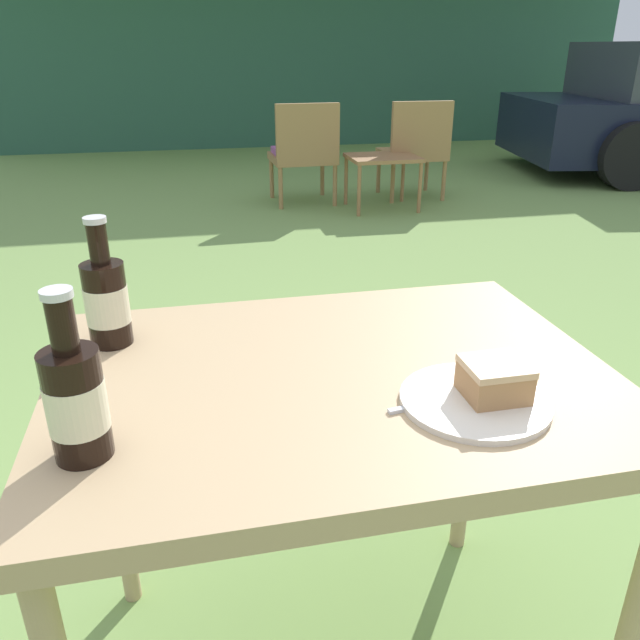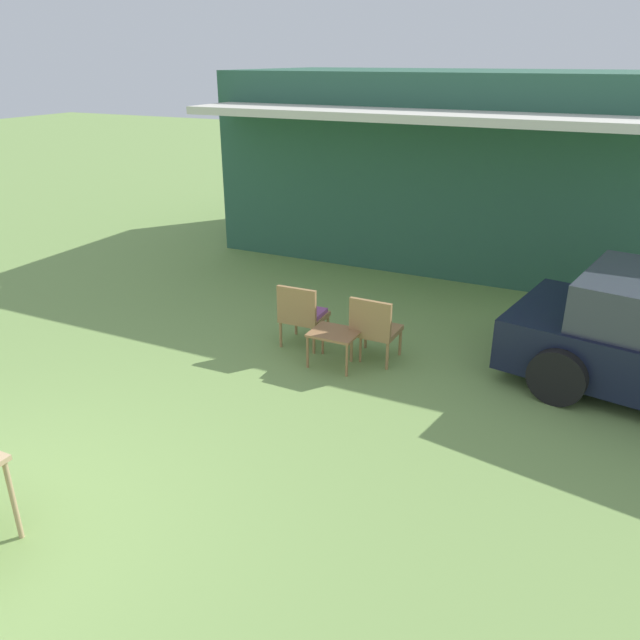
{
  "view_description": "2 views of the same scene",
  "coord_description": "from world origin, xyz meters",
  "px_view_note": "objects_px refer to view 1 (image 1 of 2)",
  "views": [
    {
      "loc": [
        -0.22,
        -0.9,
        1.24
      ],
      "look_at": [
        0.0,
        0.1,
        0.79
      ],
      "focal_mm": 35.0,
      "sensor_mm": 36.0,
      "label": 1
    },
    {
      "loc": [
        4.13,
        -2.07,
        3.4
      ],
      "look_at": [
        1.54,
        3.24,
        0.9
      ],
      "focal_mm": 35.0,
      "sensor_mm": 36.0,
      "label": 2
    }
  ],
  "objects_px": {
    "wicker_chair_cushioned": "(304,150)",
    "patio_table": "(332,409)",
    "garden_side_table": "(383,162)",
    "cola_bottle_near": "(106,300)",
    "cake_on_plate": "(483,391)",
    "wicker_chair_plain": "(415,146)",
    "cola_bottle_far": "(76,399)"
  },
  "relations": [
    {
      "from": "cola_bottle_far",
      "to": "cola_bottle_near",
      "type": "bearing_deg",
      "value": 89.0
    },
    {
      "from": "cola_bottle_far",
      "to": "wicker_chair_plain",
      "type": "bearing_deg",
      "value": 64.5
    },
    {
      "from": "wicker_chair_cushioned",
      "to": "wicker_chair_plain",
      "type": "xyz_separation_m",
      "value": [
        0.97,
        -0.02,
        0.01
      ]
    },
    {
      "from": "wicker_chair_plain",
      "to": "cake_on_plate",
      "type": "relative_size",
      "value": 3.63
    },
    {
      "from": "wicker_chair_plain",
      "to": "cola_bottle_far",
      "type": "distance_m",
      "value": 4.95
    },
    {
      "from": "cake_on_plate",
      "to": "cola_bottle_near",
      "type": "xyz_separation_m",
      "value": [
        -0.57,
        0.34,
        0.06
      ]
    },
    {
      "from": "cake_on_plate",
      "to": "cola_bottle_far",
      "type": "xyz_separation_m",
      "value": [
        -0.58,
        -0.01,
        0.06
      ]
    },
    {
      "from": "wicker_chair_plain",
      "to": "cola_bottle_far",
      "type": "bearing_deg",
      "value": 65.7
    },
    {
      "from": "cake_on_plate",
      "to": "cola_bottle_far",
      "type": "bearing_deg",
      "value": -178.96
    },
    {
      "from": "wicker_chair_plain",
      "to": "cola_bottle_near",
      "type": "xyz_separation_m",
      "value": [
        -2.12,
        -4.1,
        0.37
      ]
    },
    {
      "from": "wicker_chair_plain",
      "to": "cola_bottle_far",
      "type": "relative_size",
      "value": 3.51
    },
    {
      "from": "wicker_chair_cushioned",
      "to": "patio_table",
      "type": "relative_size",
      "value": 0.89
    },
    {
      "from": "cola_bottle_far",
      "to": "cake_on_plate",
      "type": "bearing_deg",
      "value": 1.04
    },
    {
      "from": "cola_bottle_near",
      "to": "garden_side_table",
      "type": "bearing_deg",
      "value": 65.5
    },
    {
      "from": "patio_table",
      "to": "wicker_chair_cushioned",
      "type": "bearing_deg",
      "value": 79.81
    },
    {
      "from": "wicker_chair_cushioned",
      "to": "cake_on_plate",
      "type": "bearing_deg",
      "value": 81.01
    },
    {
      "from": "wicker_chair_cushioned",
      "to": "cola_bottle_near",
      "type": "relative_size",
      "value": 3.51
    },
    {
      "from": "patio_table",
      "to": "cola_bottle_far",
      "type": "distance_m",
      "value": 0.44
    },
    {
      "from": "cake_on_plate",
      "to": "garden_side_table",
      "type": "bearing_deg",
      "value": 74.31
    },
    {
      "from": "wicker_chair_cushioned",
      "to": "patio_table",
      "type": "xyz_separation_m",
      "value": [
        -0.78,
        -4.32,
        0.22
      ]
    },
    {
      "from": "wicker_chair_plain",
      "to": "garden_side_table",
      "type": "bearing_deg",
      "value": 38.8
    },
    {
      "from": "wicker_chair_plain",
      "to": "cake_on_plate",
      "type": "distance_m",
      "value": 4.71
    },
    {
      "from": "wicker_chair_plain",
      "to": "cake_on_plate",
      "type": "xyz_separation_m",
      "value": [
        -1.55,
        -4.44,
        0.31
      ]
    },
    {
      "from": "patio_table",
      "to": "cola_bottle_near",
      "type": "height_order",
      "value": "cola_bottle_near"
    },
    {
      "from": "wicker_chair_plain",
      "to": "garden_side_table",
      "type": "distance_m",
      "value": 0.49
    },
    {
      "from": "garden_side_table",
      "to": "patio_table",
      "type": "relative_size",
      "value": 0.59
    },
    {
      "from": "garden_side_table",
      "to": "cola_bottle_near",
      "type": "relative_size",
      "value": 2.35
    },
    {
      "from": "cake_on_plate",
      "to": "cola_bottle_near",
      "type": "height_order",
      "value": "cola_bottle_near"
    },
    {
      "from": "garden_side_table",
      "to": "patio_table",
      "type": "height_order",
      "value": "patio_table"
    },
    {
      "from": "wicker_chair_plain",
      "to": "cola_bottle_near",
      "type": "relative_size",
      "value": 3.51
    },
    {
      "from": "wicker_chair_cushioned",
      "to": "cake_on_plate",
      "type": "relative_size",
      "value": 3.63
    },
    {
      "from": "garden_side_table",
      "to": "cola_bottle_near",
      "type": "bearing_deg",
      "value": -114.5
    }
  ]
}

